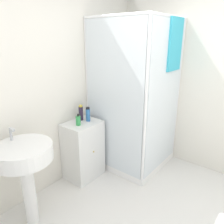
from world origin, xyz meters
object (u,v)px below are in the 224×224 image
object	(u,v)px
sink	(25,161)
soap_dispenser	(78,120)
shampoo_bottle_tall_black	(81,113)
shampoo_bottle_blue	(88,114)

from	to	relation	value
sink	soap_dispenser	bearing A→B (deg)	8.32
shampoo_bottle_tall_black	shampoo_bottle_blue	xyz separation A→B (m)	(0.03, -0.10, -0.01)
sink	shampoo_bottle_tall_black	size ratio (longest dim) A/B	4.91
soap_dispenser	shampoo_bottle_tall_black	size ratio (longest dim) A/B	0.73
soap_dispenser	shampoo_bottle_blue	size ratio (longest dim) A/B	0.80
sink	soap_dispenser	world-z (taller)	sink
shampoo_bottle_blue	soap_dispenser	bearing A→B (deg)	-177.95
sink	shampoo_bottle_tall_black	distance (m)	1.01
soap_dispenser	shampoo_bottle_blue	xyz separation A→B (m)	(0.18, 0.01, 0.03)
soap_dispenser	sink	bearing A→B (deg)	-171.68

